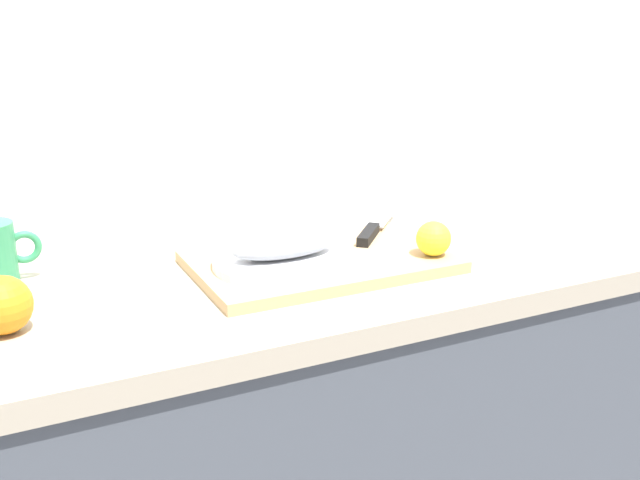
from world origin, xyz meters
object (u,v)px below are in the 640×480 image
chef_knife (374,227)px  lemon_0 (434,239)px  cutting_board (320,262)px  fish_fillet (284,247)px  white_plate (284,261)px

chef_knife → lemon_0: lemon_0 is taller
cutting_board → lemon_0: (0.18, -0.08, 0.04)m
fish_fillet → chef_knife: (0.24, 0.11, -0.02)m
fish_fillet → lemon_0: (0.26, -0.07, -0.00)m
cutting_board → chef_knife: size_ratio=1.88×
cutting_board → lemon_0: size_ratio=7.13×
fish_fillet → chef_knife: fish_fillet is taller
chef_knife → lemon_0: (0.02, -0.17, 0.02)m
chef_knife → cutting_board: bearing=160.9°
white_plate → lemon_0: 0.27m
white_plate → lemon_0: bearing=-14.8°
fish_fillet → chef_knife: size_ratio=0.77×
white_plate → fish_fillet: size_ratio=1.33×
white_plate → cutting_board: bearing=11.4°
cutting_board → chef_knife: (0.16, 0.09, 0.02)m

